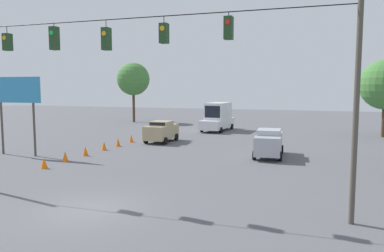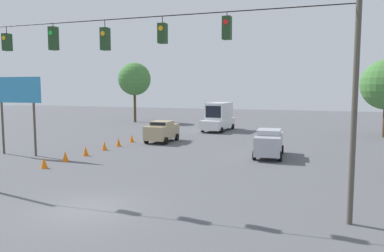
{
  "view_description": "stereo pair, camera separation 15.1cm",
  "coord_description": "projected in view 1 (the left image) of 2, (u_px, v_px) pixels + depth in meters",
  "views": [
    {
      "loc": [
        -8.64,
        12.54,
        4.92
      ],
      "look_at": [
        -0.38,
        -12.08,
        2.22
      ],
      "focal_mm": 35.0,
      "sensor_mm": 36.0,
      "label": 1
    },
    {
      "loc": [
        -8.78,
        12.49,
        4.92
      ],
      "look_at": [
        -0.38,
        -12.08,
        2.22
      ],
      "focal_mm": 35.0,
      "sensor_mm": 36.0,
      "label": 2
    }
  ],
  "objects": [
    {
      "name": "sedan_silver_oncoming_far",
      "position": [
        269.0,
        142.0,
        26.5
      ],
      "size": [
        2.14,
        4.54,
        1.95
      ],
      "color": "#A8AAB2",
      "rests_on": "ground_plane"
    },
    {
      "name": "traffic_cone_second",
      "position": [
        65.0,
        156.0,
        24.78
      ],
      "size": [
        0.42,
        0.42,
        0.7
      ],
      "primitive_type": "cone",
      "color": "orange",
      "rests_on": "ground_plane"
    },
    {
      "name": "ground_plane",
      "position": [
        88.0,
        210.0,
        15.06
      ],
      "size": [
        140.0,
        140.0,
        0.0
      ],
      "primitive_type": "plane",
      "color": "#56565B"
    },
    {
      "name": "roadside_billboard",
      "position": [
        16.0,
        97.0,
        26.82
      ],
      "size": [
        4.17,
        0.16,
        5.65
      ],
      "color": "#4C473D",
      "rests_on": "ground_plane"
    },
    {
      "name": "overhead_signal_span",
      "position": [
        107.0,
        74.0,
        16.12
      ],
      "size": [
        20.08,
        0.38,
        8.27
      ],
      "color": "#4C473D",
      "rests_on": "ground_plane"
    },
    {
      "name": "traffic_cone_third",
      "position": [
        85.0,
        151.0,
        26.87
      ],
      "size": [
        0.42,
        0.42,
        0.7
      ],
      "primitive_type": "cone",
      "color": "orange",
      "rests_on": "ground_plane"
    },
    {
      "name": "tree_horizon_right",
      "position": [
        133.0,
        79.0,
        52.42
      ],
      "size": [
        4.57,
        4.57,
        8.35
      ],
      "color": "#4C3823",
      "rests_on": "ground_plane"
    },
    {
      "name": "traffic_cone_fifth",
      "position": [
        118.0,
        142.0,
        31.17
      ],
      "size": [
        0.42,
        0.42,
        0.7
      ],
      "primitive_type": "cone",
      "color": "orange",
      "rests_on": "ground_plane"
    },
    {
      "name": "traffic_cone_nearest",
      "position": [
        44.0,
        163.0,
        22.71
      ],
      "size": [
        0.42,
        0.42,
        0.7
      ],
      "primitive_type": "cone",
      "color": "orange",
      "rests_on": "ground_plane"
    },
    {
      "name": "box_truck_white_withflow_deep",
      "position": [
        218.0,
        117.0,
        42.48
      ],
      "size": [
        2.77,
        6.33,
        3.17
      ],
      "color": "silver",
      "rests_on": "ground_plane"
    },
    {
      "name": "traffic_cone_fourth",
      "position": [
        104.0,
        146.0,
        29.31
      ],
      "size": [
        0.42,
        0.42,
        0.7
      ],
      "primitive_type": "cone",
      "color": "orange",
      "rests_on": "ground_plane"
    },
    {
      "name": "sedan_tan_withflow_far",
      "position": [
        161.0,
        131.0,
        33.64
      ],
      "size": [
        2.11,
        3.98,
        1.89
      ],
      "color": "tan",
      "rests_on": "ground_plane"
    },
    {
      "name": "traffic_cone_farthest",
      "position": [
        131.0,
        138.0,
        33.53
      ],
      "size": [
        0.42,
        0.42,
        0.7
      ],
      "primitive_type": "cone",
      "color": "orange",
      "rests_on": "ground_plane"
    }
  ]
}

